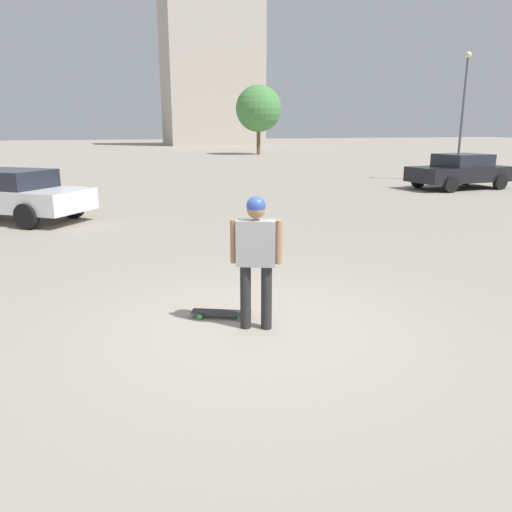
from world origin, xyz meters
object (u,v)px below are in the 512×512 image
object	(u,v)px
skateboard	(221,313)
car_parked_far	(460,171)
car_parked_near	(8,194)
person	(256,250)

from	to	relation	value
skateboard	car_parked_far	xyz separation A→B (m)	(10.80, -13.41, 0.67)
car_parked_near	car_parked_far	bearing A→B (deg)	-134.39
person	skateboard	bearing A→B (deg)	147.59
person	skateboard	distance (m)	1.11
person	skateboard	xyz separation A→B (m)	(0.49, 0.32, -0.95)
car_parked_near	person	bearing A→B (deg)	151.12
car_parked_near	car_parked_far	xyz separation A→B (m)	(1.82, -16.86, 0.01)
person	skateboard	size ratio (longest dim) A/B	2.10
person	car_parked_near	bearing A→B (deg)	136.37
skateboard	car_parked_near	xyz separation A→B (m)	(8.99, 3.45, 0.66)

